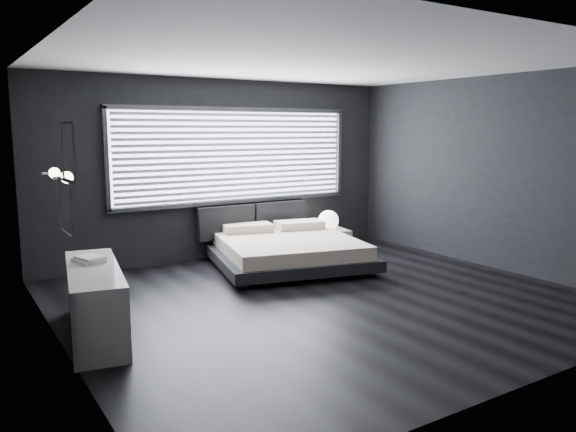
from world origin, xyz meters
TOP-DOWN VIEW (x-y plane):
  - room at (0.00, 0.00)m, footprint 6.04×6.00m
  - window at (0.20, 2.70)m, footprint 4.14×0.09m
  - headboard at (0.46, 2.64)m, footprint 1.96×0.16m
  - sconce_near at (-2.88, 0.05)m, footprint 0.18×0.11m
  - sconce_far at (-2.88, 0.65)m, footprint 0.18×0.11m
  - wall_art_upper at (-2.98, -0.55)m, footprint 0.01×0.48m
  - wall_art_lower at (-2.98, -0.30)m, footprint 0.01×0.48m
  - bed at (0.47, 1.59)m, footprint 2.56×2.48m
  - nightstand at (1.64, 2.15)m, footprint 0.68×0.59m
  - orb_lamp at (1.59, 2.10)m, footprint 0.34×0.34m
  - dresser at (-2.65, 0.24)m, footprint 0.78×1.79m
  - book_stack at (-2.63, 0.48)m, footprint 0.31×0.36m

SIDE VIEW (x-z plane):
  - nightstand at x=1.64m, z-range 0.00..0.36m
  - bed at x=0.47m, z-range -0.02..0.53m
  - dresser at x=-2.65m, z-range 0.00..0.69m
  - orb_lamp at x=1.59m, z-range 0.36..0.70m
  - headboard at x=0.46m, z-range 0.31..0.83m
  - book_stack at x=-2.63m, z-range 0.69..0.75m
  - wall_art_lower at x=-2.98m, z-range 1.14..1.62m
  - room at x=0.00m, z-range 0.00..2.80m
  - sconce_near at x=-2.88m, z-range 1.55..1.66m
  - sconce_far at x=-2.88m, z-range 1.55..1.66m
  - window at x=0.20m, z-range 0.85..2.37m
  - wall_art_upper at x=-2.98m, z-range 1.61..2.09m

